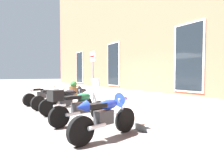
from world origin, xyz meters
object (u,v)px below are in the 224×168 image
at_px(parking_sign, 93,70).
at_px(barrel_planter, 74,90).
at_px(motorcycle_black_sport, 69,99).
at_px(motorcycle_blue_sport, 108,114).
at_px(motorcycle_grey_naked, 53,98).
at_px(motorcycle_green_touring, 77,105).
at_px(motorcycle_white_sport, 44,93).

distance_m(parking_sign, barrel_planter, 3.25).
distance_m(motorcycle_black_sport, motorcycle_blue_sport, 3.11).
bearing_deg(motorcycle_blue_sport, barrel_planter, 165.15).
xyz_separation_m(motorcycle_grey_naked, motorcycle_green_touring, (3.06, -0.14, 0.08)).
distance_m(motorcycle_grey_naked, motorcycle_blue_sport, 4.58).
distance_m(motorcycle_black_sport, barrel_planter, 4.00).
bearing_deg(motorcycle_green_touring, parking_sign, 143.18).
bearing_deg(motorcycle_blue_sport, motorcycle_black_sport, 176.34).
height_order(motorcycle_grey_naked, barrel_planter, barrel_planter).
distance_m(motorcycle_blue_sport, parking_sign, 4.17).
height_order(motorcycle_grey_naked, motorcycle_blue_sport, motorcycle_blue_sport).
relative_size(motorcycle_black_sport, motorcycle_blue_sport, 1.05).
bearing_deg(motorcycle_white_sport, parking_sign, 34.39).
distance_m(motorcycle_green_touring, barrel_planter, 5.59).
relative_size(motorcycle_white_sport, motorcycle_blue_sport, 0.99).
relative_size(motorcycle_black_sport, barrel_planter, 2.12).
xyz_separation_m(motorcycle_white_sport, motorcycle_black_sport, (2.89, 0.24, 0.02)).
bearing_deg(motorcycle_grey_naked, motorcycle_white_sport, -177.86).
xyz_separation_m(motorcycle_green_touring, parking_sign, (-2.20, 1.65, 1.14)).
bearing_deg(parking_sign, barrel_planter, 174.81).
relative_size(motorcycle_white_sport, motorcycle_grey_naked, 1.01).
bearing_deg(motorcycle_green_touring, motorcycle_white_sport, 178.85).
xyz_separation_m(parking_sign, barrel_planter, (-3.05, 0.28, -1.11)).
height_order(motorcycle_white_sport, motorcycle_green_touring, motorcycle_green_touring).
relative_size(motorcycle_grey_naked, motorcycle_black_sport, 0.93).
distance_m(motorcycle_green_touring, parking_sign, 2.97).
bearing_deg(motorcycle_grey_naked, motorcycle_blue_sport, -0.16).
relative_size(motorcycle_white_sport, motorcycle_green_touring, 0.96).
distance_m(motorcycle_blue_sport, barrel_planter, 7.00).
height_order(motorcycle_grey_naked, motorcycle_green_touring, motorcycle_green_touring).
height_order(motorcycle_white_sport, barrel_planter, barrel_planter).
xyz_separation_m(motorcycle_white_sport, motorcycle_blue_sport, (5.99, 0.04, 0.01)).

